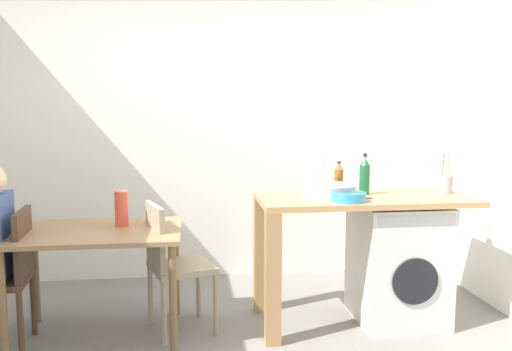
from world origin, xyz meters
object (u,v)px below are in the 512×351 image
at_px(chair_opposite, 171,260).
at_px(bottle_squat_brown, 365,176).
at_px(dining_table, 97,244).
at_px(chair_person_seat, 7,272).
at_px(washing_machine, 397,262).
at_px(mixing_bowl, 348,196).
at_px(bottle_tall_green, 339,177).
at_px(vase, 121,209).
at_px(utensil_crock, 445,184).

relative_size(chair_opposite, bottle_squat_brown, 3.02).
distance_m(dining_table, chair_person_seat, 0.57).
bearing_deg(dining_table, bottle_squat_brown, 3.59).
relative_size(washing_machine, mixing_bowl, 3.72).
xyz_separation_m(chair_opposite, bottle_tall_green, (1.25, 0.29, 0.51)).
xyz_separation_m(mixing_bowl, vase, (-1.51, 0.26, -0.10)).
xyz_separation_m(dining_table, bottle_tall_green, (1.73, 0.32, 0.38)).
bearing_deg(washing_machine, bottle_squat_brown, 161.80).
xyz_separation_m(chair_opposite, bottle_squat_brown, (1.38, 0.09, 0.55)).
relative_size(chair_person_seat, utensil_crock, 3.00).
distance_m(bottle_squat_brown, utensil_crock, 0.61).
relative_size(dining_table, mixing_bowl, 4.75).
relative_size(chair_person_seat, washing_machine, 1.05).
bearing_deg(chair_person_seat, bottle_squat_brown, -89.40).
height_order(washing_machine, bottle_tall_green, bottle_tall_green).
bearing_deg(bottle_tall_green, mixing_bowl, -98.64).
bearing_deg(mixing_bowl, vase, 170.29).
bearing_deg(dining_table, chair_person_seat, -170.20).
distance_m(washing_machine, bottle_squat_brown, 0.67).
bearing_deg(chair_person_seat, vase, -78.81).
distance_m(chair_opposite, utensil_crock, 2.05).
xyz_separation_m(chair_person_seat, bottle_squat_brown, (2.41, 0.21, 0.55)).
height_order(dining_table, vase, vase).
xyz_separation_m(washing_machine, bottle_squat_brown, (-0.24, 0.08, 0.62)).
height_order(chair_person_seat, bottle_squat_brown, bottle_squat_brown).
xyz_separation_m(utensil_crock, vase, (-2.32, 0.01, -0.13)).
bearing_deg(chair_opposite, dining_table, -104.65).
xyz_separation_m(washing_machine, vase, (-1.95, 0.06, 0.43)).
xyz_separation_m(chair_opposite, washing_machine, (1.62, 0.01, -0.08)).
xyz_separation_m(chair_opposite, vase, (-0.33, 0.07, 0.35)).
relative_size(chair_opposite, utensil_crock, 3.00).
distance_m(bottle_tall_green, mixing_bowl, 0.49).
height_order(dining_table, chair_opposite, chair_opposite).
bearing_deg(bottle_tall_green, utensil_crock, -17.26).
bearing_deg(utensil_crock, chair_opposite, -178.15).
height_order(washing_machine, utensil_crock, utensil_crock).
bearing_deg(washing_machine, mixing_bowl, -155.84).
bearing_deg(chair_opposite, utensil_crock, 73.96).
relative_size(washing_machine, vase, 3.57).
xyz_separation_m(washing_machine, mixing_bowl, (-0.44, -0.20, 0.53)).
height_order(chair_person_seat, washing_machine, chair_person_seat).
bearing_deg(vase, mixing_bowl, -9.71).
bearing_deg(vase, dining_table, -146.31).
relative_size(dining_table, washing_machine, 1.28).
bearing_deg(bottle_tall_green, washing_machine, -37.35).
bearing_deg(chair_opposite, bottle_tall_green, 85.26).
bearing_deg(dining_table, bottle_tall_green, 10.47).
distance_m(utensil_crock, vase, 2.32).
bearing_deg(vase, washing_machine, -1.78).
distance_m(bottle_tall_green, utensil_crock, 0.77).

